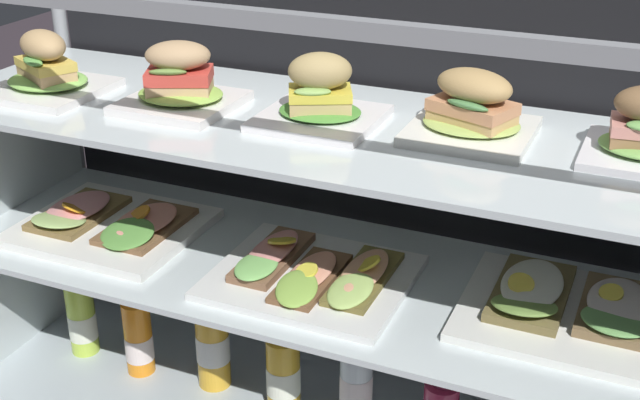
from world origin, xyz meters
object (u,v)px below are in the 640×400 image
(plated_roll_sandwich_right_of_center, at_px, (180,84))
(open_sandwich_tray_far_left, at_px, (109,223))
(juice_bottle_front_second, at_px, (212,346))
(open_sandwich_tray_center, at_px, (311,273))
(juice_bottle_back_left, at_px, (81,315))
(juice_bottle_front_left_end, at_px, (138,336))
(plated_roll_sandwich_near_left_corner, at_px, (46,72))
(plated_roll_sandwich_center, at_px, (472,112))
(juice_bottle_front_middle, at_px, (283,372))
(juice_bottle_front_right_end, at_px, (356,389))
(open_sandwich_tray_near_left_corner, at_px, (568,307))
(plated_roll_sandwich_left_of_center, at_px, (319,99))

(plated_roll_sandwich_right_of_center, xyz_separation_m, open_sandwich_tray_far_left, (-0.19, 0.00, -0.31))
(open_sandwich_tray_far_left, distance_m, juice_bottle_front_second, 0.32)
(open_sandwich_tray_center, bearing_deg, juice_bottle_back_left, 177.07)
(juice_bottle_back_left, bearing_deg, juice_bottle_front_left_end, -4.32)
(plated_roll_sandwich_near_left_corner, distance_m, juice_bottle_front_left_end, 0.57)
(plated_roll_sandwich_center, distance_m, juice_bottle_front_middle, 0.64)
(open_sandwich_tray_center, xyz_separation_m, juice_bottle_back_left, (-0.55, 0.03, -0.25))
(juice_bottle_front_left_end, bearing_deg, juice_bottle_back_left, 175.68)
(plated_roll_sandwich_near_left_corner, height_order, juice_bottle_front_right_end, plated_roll_sandwich_near_left_corner)
(open_sandwich_tray_near_left_corner, relative_size, juice_bottle_back_left, 1.43)
(plated_roll_sandwich_near_left_corner, distance_m, open_sandwich_tray_far_left, 0.32)
(plated_roll_sandwich_right_of_center, xyz_separation_m, juice_bottle_front_right_end, (0.34, -0.00, -0.54))
(juice_bottle_front_middle, bearing_deg, plated_roll_sandwich_left_of_center, 14.15)
(juice_bottle_front_second, xyz_separation_m, juice_bottle_front_middle, (0.17, -0.01, -0.01))
(juice_bottle_front_second, bearing_deg, open_sandwich_tray_near_left_corner, 2.36)
(open_sandwich_tray_center, bearing_deg, juice_bottle_front_left_end, 177.60)
(plated_roll_sandwich_right_of_center, distance_m, open_sandwich_tray_far_left, 0.36)
(plated_roll_sandwich_near_left_corner, bearing_deg, plated_roll_sandwich_left_of_center, 5.94)
(plated_roll_sandwich_right_of_center, relative_size, juice_bottle_back_left, 0.79)
(plated_roll_sandwich_left_of_center, relative_size, plated_roll_sandwich_center, 1.01)
(plated_roll_sandwich_right_of_center, bearing_deg, juice_bottle_front_second, 51.52)
(juice_bottle_front_left_end, bearing_deg, open_sandwich_tray_far_left, 178.41)
(plated_roll_sandwich_near_left_corner, height_order, open_sandwich_tray_center, plated_roll_sandwich_near_left_corner)
(open_sandwich_tray_near_left_corner, height_order, juice_bottle_front_middle, open_sandwich_tray_near_left_corner)
(plated_roll_sandwich_right_of_center, distance_m, open_sandwich_tray_near_left_corner, 0.75)
(plated_roll_sandwich_right_of_center, height_order, juice_bottle_front_second, plated_roll_sandwich_right_of_center)
(open_sandwich_tray_center, bearing_deg, open_sandwich_tray_far_left, 177.68)
(juice_bottle_front_left_end, xyz_separation_m, juice_bottle_front_second, (0.16, 0.02, 0.01))
(juice_bottle_front_right_end, bearing_deg, juice_bottle_front_middle, 175.93)
(open_sandwich_tray_near_left_corner, distance_m, juice_bottle_back_left, 1.02)
(open_sandwich_tray_far_left, xyz_separation_m, open_sandwich_tray_center, (0.44, -0.02, -0.00))
(juice_bottle_back_left, bearing_deg, plated_roll_sandwich_center, 3.41)
(plated_roll_sandwich_center, relative_size, juice_bottle_front_second, 0.88)
(plated_roll_sandwich_right_of_center, distance_m, juice_bottle_front_left_end, 0.58)
(open_sandwich_tray_near_left_corner, xyz_separation_m, juice_bottle_front_middle, (-0.50, -0.04, -0.25))
(plated_roll_sandwich_center, height_order, juice_bottle_front_second, plated_roll_sandwich_center)
(plated_roll_sandwich_left_of_center, relative_size, juice_bottle_back_left, 0.81)
(plated_roll_sandwich_left_of_center, bearing_deg, juice_bottle_front_right_end, -18.28)
(plated_roll_sandwich_center, distance_m, open_sandwich_tray_near_left_corner, 0.36)
(juice_bottle_front_middle, bearing_deg, juice_bottle_front_second, 175.69)
(juice_bottle_front_left_end, height_order, juice_bottle_front_middle, juice_bottle_front_left_end)
(plated_roll_sandwich_left_of_center, relative_size, open_sandwich_tray_far_left, 0.57)
(plated_roll_sandwich_center, height_order, open_sandwich_tray_far_left, plated_roll_sandwich_center)
(open_sandwich_tray_far_left, relative_size, open_sandwich_tray_center, 1.00)
(plated_roll_sandwich_near_left_corner, bearing_deg, juice_bottle_front_right_end, 2.40)
(plated_roll_sandwich_near_left_corner, distance_m, juice_bottle_front_right_end, 0.81)
(juice_bottle_front_right_end, bearing_deg, plated_roll_sandwich_right_of_center, 179.63)
(juice_bottle_front_middle, bearing_deg, open_sandwich_tray_near_left_corner, 4.56)
(open_sandwich_tray_far_left, height_order, juice_bottle_front_second, open_sandwich_tray_far_left)
(plated_roll_sandwich_center, bearing_deg, plated_roll_sandwich_left_of_center, -172.22)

